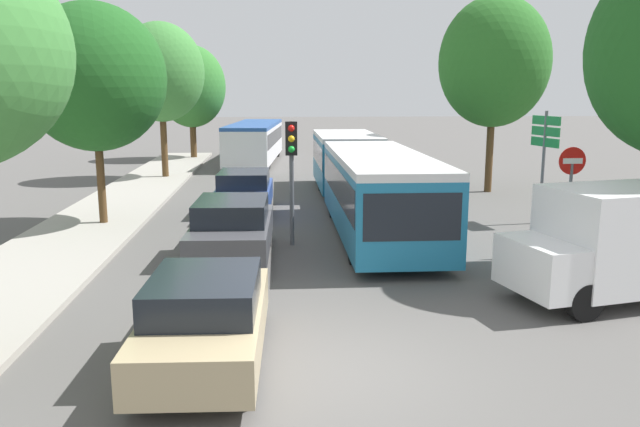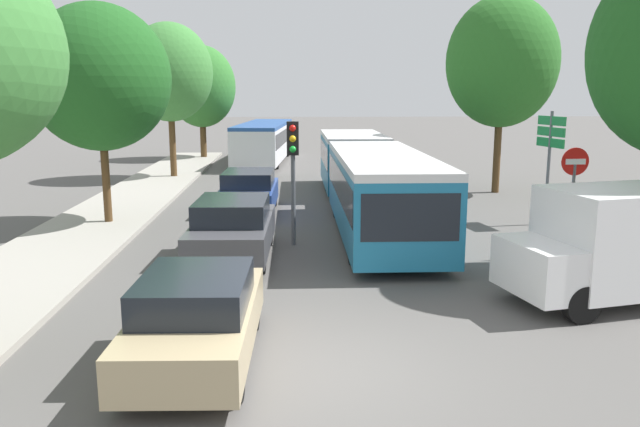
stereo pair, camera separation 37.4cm
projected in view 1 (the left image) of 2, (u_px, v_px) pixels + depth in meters
name	position (u px, v px, depth m)	size (l,w,h in m)	color
ground_plane	(339.00, 372.00, 9.46)	(200.00, 200.00, 0.00)	#565451
kerb_strip_left	(119.00, 205.00, 23.13)	(3.20, 38.98, 0.14)	#9E998E
articulated_bus	(362.00, 173.00, 21.56)	(2.63, 16.49, 2.45)	teal
city_bus_rear	(255.00, 140.00, 37.41)	(3.37, 11.19, 2.37)	silver
queued_car_tan	(206.00, 318.00, 9.65)	(1.89, 4.18, 1.43)	tan
queued_car_graphite	(233.00, 229.00, 15.76)	(2.03, 4.50, 1.54)	#47474C
queued_car_blue	(244.00, 192.00, 21.66)	(1.97, 4.37, 1.50)	#284799
white_van	(636.00, 239.00, 12.67)	(5.30, 2.98, 2.31)	white
traffic_light	(291.00, 155.00, 16.82)	(0.33, 0.36, 3.40)	#56595E
no_entry_sign	(571.00, 184.00, 15.82)	(0.70, 0.08, 2.82)	#56595E
direction_sign_post	(545.00, 144.00, 19.69)	(0.33, 1.39, 3.60)	#56595E
tree_left_mid	(94.00, 78.00, 18.80)	(4.31, 4.31, 6.84)	#51381E
tree_left_far	(161.00, 72.00, 29.44)	(4.10, 4.10, 7.43)	#51381E
tree_left_distant	(191.00, 89.00, 38.70)	(4.23, 4.23, 7.04)	#51381E
tree_right_mid	(491.00, 65.00, 25.66)	(4.53, 4.53, 8.06)	#51381E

